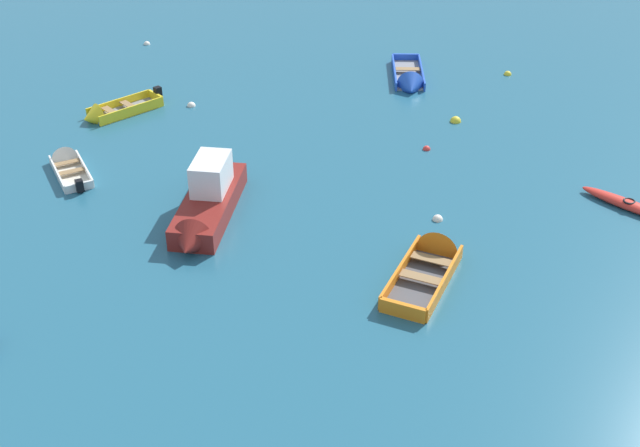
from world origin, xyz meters
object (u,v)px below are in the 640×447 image
(rowboat_orange_midfield_right, at_px, (433,258))
(mooring_buoy_between_boats_right, at_px, (147,44))
(rowboat_yellow_back_row_left, at_px, (110,113))
(mooring_buoy_central, at_px, (191,106))
(mooring_buoy_outer_edge, at_px, (438,220))
(kayak_red_back_row_center, at_px, (628,205))
(mooring_buoy_near_foreground, at_px, (455,122))
(mooring_buoy_far_field, at_px, (427,149))
(rowboat_blue_outer_left, at_px, (410,82))
(mooring_buoy_between_boats_left, at_px, (508,75))
(rowboat_white_near_right, at_px, (67,163))
(motor_launch_maroon_far_right, at_px, (206,204))

(rowboat_orange_midfield_right, distance_m, mooring_buoy_between_boats_right, 22.68)
(rowboat_yellow_back_row_left, distance_m, mooring_buoy_central, 3.39)
(mooring_buoy_outer_edge, distance_m, mooring_buoy_central, 13.03)
(kayak_red_back_row_center, xyz_separation_m, mooring_buoy_near_foreground, (-6.13, 5.71, -0.16))
(mooring_buoy_outer_edge, height_order, mooring_buoy_far_field, mooring_buoy_outer_edge)
(mooring_buoy_far_field, height_order, mooring_buoy_between_boats_right, mooring_buoy_between_boats_right)
(rowboat_orange_midfield_right, relative_size, mooring_buoy_outer_edge, 12.04)
(rowboat_yellow_back_row_left, distance_m, rowboat_orange_midfield_right, 16.01)
(rowboat_blue_outer_left, distance_m, mooring_buoy_far_field, 6.26)
(kayak_red_back_row_center, bearing_deg, mooring_buoy_between_boats_left, 110.10)
(rowboat_blue_outer_left, relative_size, rowboat_yellow_back_row_left, 1.28)
(rowboat_orange_midfield_right, xyz_separation_m, mooring_buoy_outer_edge, (-0.07, 2.58, -0.21))
(rowboat_blue_outer_left, distance_m, rowboat_white_near_right, 15.31)
(rowboat_white_near_right, height_order, mooring_buoy_between_boats_right, rowboat_white_near_right)
(mooring_buoy_near_foreground, height_order, mooring_buoy_between_boats_right, mooring_buoy_near_foreground)
(mooring_buoy_central, xyz_separation_m, mooring_buoy_between_boats_right, (-4.73, 6.71, 0.00))
(rowboat_white_near_right, relative_size, mooring_buoy_central, 8.21)
(kayak_red_back_row_center, bearing_deg, mooring_buoy_far_field, 157.12)
(rowboat_white_near_right, xyz_separation_m, mooring_buoy_outer_edge, (13.65, -0.91, -0.14))
(mooring_buoy_far_field, xyz_separation_m, mooring_buoy_between_boats_right, (-14.88, 8.68, 0.00))
(rowboat_orange_midfield_right, distance_m, mooring_buoy_near_foreground, 10.32)
(rowboat_yellow_back_row_left, xyz_separation_m, mooring_buoy_between_boats_left, (15.95, 8.11, -0.19))
(rowboat_blue_outer_left, relative_size, rowboat_orange_midfield_right, 1.03)
(rowboat_blue_outer_left, distance_m, rowboat_orange_midfield_right, 13.88)
(mooring_buoy_near_foreground, xyz_separation_m, mooring_buoy_outer_edge, (-0.06, -7.75, 0.00))
(rowboat_white_near_right, height_order, mooring_buoy_far_field, rowboat_white_near_right)
(rowboat_yellow_back_row_left, relative_size, mooring_buoy_far_field, 11.42)
(mooring_buoy_near_foreground, height_order, mooring_buoy_outer_edge, mooring_buoy_near_foreground)
(mooring_buoy_outer_edge, distance_m, mooring_buoy_between_boats_right, 20.86)
(motor_launch_maroon_far_right, distance_m, kayak_red_back_row_center, 14.07)
(mooring_buoy_near_foreground, relative_size, mooring_buoy_far_field, 1.50)
(kayak_red_back_row_center, bearing_deg, rowboat_white_near_right, -176.75)
(rowboat_white_near_right, relative_size, rowboat_orange_midfield_right, 0.70)
(mooring_buoy_outer_edge, height_order, mooring_buoy_central, mooring_buoy_central)
(rowboat_yellow_back_row_left, height_order, rowboat_white_near_right, rowboat_yellow_back_row_left)
(mooring_buoy_between_boats_right, bearing_deg, motor_launch_maroon_far_right, -61.31)
(rowboat_yellow_back_row_left, bearing_deg, mooring_buoy_near_foreground, 10.22)
(mooring_buoy_outer_edge, bearing_deg, rowboat_orange_midfield_right, -88.34)
(rowboat_white_near_right, height_order, mooring_buoy_central, rowboat_white_near_right)
(mooring_buoy_between_boats_right, bearing_deg, rowboat_white_near_right, -80.71)
(rowboat_white_near_right, xyz_separation_m, mooring_buoy_near_foreground, (13.70, 6.84, -0.14))
(rowboat_yellow_back_row_left, height_order, mooring_buoy_between_boats_left, rowboat_yellow_back_row_left)
(motor_launch_maroon_far_right, xyz_separation_m, mooring_buoy_between_boats_right, (-8.32, 15.19, -0.58))
(rowboat_orange_midfield_right, bearing_deg, mooring_buoy_outer_edge, 91.66)
(rowboat_white_near_right, xyz_separation_m, mooring_buoy_central, (2.64, 6.07, -0.14))
(motor_launch_maroon_far_right, xyz_separation_m, mooring_buoy_far_field, (6.57, 6.51, -0.58))
(kayak_red_back_row_center, distance_m, mooring_buoy_central, 17.89)
(motor_launch_maroon_far_right, relative_size, rowboat_white_near_right, 1.83)
(kayak_red_back_row_center, bearing_deg, mooring_buoy_near_foreground, 137.05)
(rowboat_white_near_right, bearing_deg, mooring_buoy_central, 66.48)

